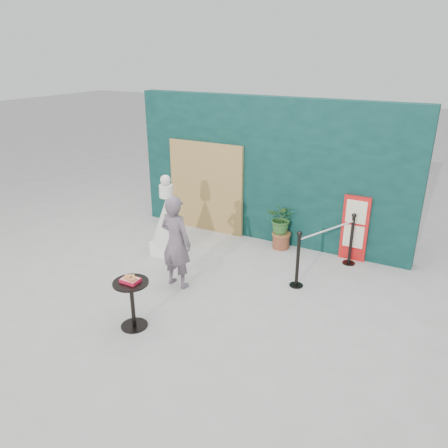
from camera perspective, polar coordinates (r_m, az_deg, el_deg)
The scene contains 10 objects.
ground at distance 7.18m, azimuth -4.65°, elevation -10.60°, with size 60.00×60.00×0.00m, color #ADAAA5.
back_wall at distance 9.16m, azimuth 5.87°, elevation 6.90°, with size 6.00×0.30×3.00m, color #092928.
bamboo_fence at distance 9.72m, azimuth -2.37°, elevation 4.81°, with size 1.80×0.08×2.00m, color tan.
woman at distance 7.42m, azimuth -6.30°, elevation -2.37°, with size 0.59×0.39×1.63m, color slate.
menu_board at distance 8.73m, azimuth 16.69°, elevation -0.58°, with size 0.50×0.07×1.30m.
statue at distance 8.66m, azimuth -7.37°, elevation 0.16°, with size 0.64×0.64×1.64m.
cafe_table at distance 6.56m, azimuth -11.93°, elevation -9.33°, with size 0.52×0.52×0.75m.
food_basket at distance 6.42m, azimuth -12.11°, elevation -7.11°, with size 0.26×0.19×0.11m.
planter at distance 8.97m, azimuth 7.57°, elevation 0.18°, with size 0.57×0.49×0.97m.
stanchion_barrier at distance 8.07m, azimuth 13.16°, elevation -3.28°, with size 0.84×1.54×1.03m.
Camera 1 is at (3.38, -5.04, 3.83)m, focal length 35.00 mm.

